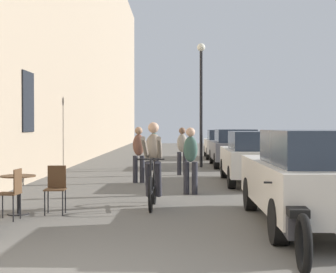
{
  "coord_description": "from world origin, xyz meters",
  "views": [
    {
      "loc": [
        0.95,
        -5.27,
        1.63
      ],
      "look_at": [
        0.7,
        14.32,
        1.24
      ],
      "focal_mm": 55.56,
      "sensor_mm": 36.0,
      "label": 1
    }
  ],
  "objects_px": {
    "cafe_chair_mid_toward_street": "(56,186)",
    "pedestrian_near": "(191,157)",
    "pedestrian_far": "(182,148)",
    "cafe_chair_mid_toward_wall": "(12,190)",
    "parked_car_fourth": "(222,143)",
    "street_lamp": "(201,89)",
    "pedestrian_furthest": "(154,146)",
    "pedestrian_mid": "(139,151)",
    "cafe_table_mid": "(18,186)",
    "parked_motorcycle": "(294,223)",
    "parked_car_second": "(256,156)",
    "cyclist_on_bicycle": "(153,167)",
    "parked_car_third": "(234,147)",
    "parked_car_nearest": "(314,176)"
  },
  "relations": [
    {
      "from": "pedestrian_furthest",
      "to": "parked_motorcycle",
      "type": "height_order",
      "value": "pedestrian_furthest"
    },
    {
      "from": "pedestrian_mid",
      "to": "parked_motorcycle",
      "type": "distance_m",
      "value": 8.75
    },
    {
      "from": "pedestrian_furthest",
      "to": "pedestrian_mid",
      "type": "bearing_deg",
      "value": -93.59
    },
    {
      "from": "cyclist_on_bicycle",
      "to": "pedestrian_furthest",
      "type": "xyz_separation_m",
      "value": [
        -0.33,
        8.7,
        0.09
      ]
    },
    {
      "from": "parked_car_third",
      "to": "parked_car_fourth",
      "type": "distance_m",
      "value": 5.39
    },
    {
      "from": "cafe_chair_mid_toward_wall",
      "to": "cafe_chair_mid_toward_street",
      "type": "bearing_deg",
      "value": 48.34
    },
    {
      "from": "cafe_chair_mid_toward_wall",
      "to": "cyclist_on_bicycle",
      "type": "height_order",
      "value": "cyclist_on_bicycle"
    },
    {
      "from": "cafe_chair_mid_toward_wall",
      "to": "parked_car_fourth",
      "type": "bearing_deg",
      "value": 73.36
    },
    {
      "from": "pedestrian_far",
      "to": "parked_car_fourth",
      "type": "distance_m",
      "value": 9.37
    },
    {
      "from": "pedestrian_mid",
      "to": "pedestrian_far",
      "type": "relative_size",
      "value": 1.01
    },
    {
      "from": "cafe_chair_mid_toward_wall",
      "to": "parked_car_third",
      "type": "distance_m",
      "value": 13.14
    },
    {
      "from": "cafe_chair_mid_toward_street",
      "to": "parked_car_third",
      "type": "xyz_separation_m",
      "value": [
        4.61,
        11.38,
        0.26
      ]
    },
    {
      "from": "cafe_chair_mid_toward_wall",
      "to": "parked_car_nearest",
      "type": "xyz_separation_m",
      "value": [
        5.09,
        -0.48,
        0.3
      ]
    },
    {
      "from": "cafe_table_mid",
      "to": "parked_motorcycle",
      "type": "distance_m",
      "value": 5.32
    },
    {
      "from": "pedestrian_near",
      "to": "parked_motorcycle",
      "type": "xyz_separation_m",
      "value": [
        1.12,
        -5.84,
        -0.49
      ]
    },
    {
      "from": "cafe_table_mid",
      "to": "pedestrian_mid",
      "type": "relative_size",
      "value": 0.45
    },
    {
      "from": "pedestrian_near",
      "to": "pedestrian_furthest",
      "type": "bearing_deg",
      "value": 99.57
    },
    {
      "from": "cafe_chair_mid_toward_street",
      "to": "parked_car_nearest",
      "type": "height_order",
      "value": "parked_car_nearest"
    },
    {
      "from": "pedestrian_near",
      "to": "parked_car_nearest",
      "type": "xyz_separation_m",
      "value": [
        1.9,
        -3.92,
        -0.09
      ]
    },
    {
      "from": "pedestrian_furthest",
      "to": "parked_motorcycle",
      "type": "bearing_deg",
      "value": -79.83
    },
    {
      "from": "cafe_chair_mid_toward_street",
      "to": "cyclist_on_bicycle",
      "type": "xyz_separation_m",
      "value": [
        1.77,
        0.86,
        0.29
      ]
    },
    {
      "from": "cafe_chair_mid_toward_wall",
      "to": "street_lamp",
      "type": "distance_m",
      "value": 12.51
    },
    {
      "from": "pedestrian_far",
      "to": "parked_motorcycle",
      "type": "distance_m",
      "value": 10.81
    },
    {
      "from": "pedestrian_near",
      "to": "parked_car_fourth",
      "type": "distance_m",
      "value": 14.15
    },
    {
      "from": "cyclist_on_bicycle",
      "to": "pedestrian_near",
      "type": "distance_m",
      "value": 2.07
    },
    {
      "from": "street_lamp",
      "to": "parked_car_fourth",
      "type": "distance_m",
      "value": 6.44
    },
    {
      "from": "parked_car_third",
      "to": "parked_car_fourth",
      "type": "bearing_deg",
      "value": 89.96
    },
    {
      "from": "cafe_chair_mid_toward_wall",
      "to": "pedestrian_far",
      "type": "distance_m",
      "value": 8.88
    },
    {
      "from": "parked_motorcycle",
      "to": "cafe_chair_mid_toward_wall",
      "type": "bearing_deg",
      "value": 150.98
    },
    {
      "from": "cafe_table_mid",
      "to": "pedestrian_far",
      "type": "bearing_deg",
      "value": 67.85
    },
    {
      "from": "parked_car_second",
      "to": "pedestrian_far",
      "type": "bearing_deg",
      "value": 129.23
    },
    {
      "from": "cafe_chair_mid_toward_wall",
      "to": "pedestrian_mid",
      "type": "height_order",
      "value": "pedestrian_mid"
    },
    {
      "from": "pedestrian_far",
      "to": "pedestrian_furthest",
      "type": "xyz_separation_m",
      "value": [
        -1.02,
        1.91,
        0.01
      ]
    },
    {
      "from": "cafe_chair_mid_toward_wall",
      "to": "street_lamp",
      "type": "xyz_separation_m",
      "value": [
        3.86,
        11.61,
        2.59
      ]
    },
    {
      "from": "pedestrian_mid",
      "to": "street_lamp",
      "type": "bearing_deg",
      "value": 69.8
    },
    {
      "from": "cafe_table_mid",
      "to": "pedestrian_mid",
      "type": "distance_m",
      "value": 5.68
    },
    {
      "from": "pedestrian_mid",
      "to": "parked_car_second",
      "type": "xyz_separation_m",
      "value": [
        3.34,
        -0.15,
        -0.13
      ]
    },
    {
      "from": "cafe_chair_mid_toward_wall",
      "to": "parked_car_third",
      "type": "bearing_deg",
      "value": 66.63
    },
    {
      "from": "pedestrian_mid",
      "to": "parked_car_third",
      "type": "distance_m",
      "value": 7.0
    },
    {
      "from": "parked_car_second",
      "to": "parked_car_third",
      "type": "relative_size",
      "value": 0.99
    },
    {
      "from": "parked_car_second",
      "to": "cyclist_on_bicycle",
      "type": "bearing_deg",
      "value": -122.63
    },
    {
      "from": "cyclist_on_bicycle",
      "to": "pedestrian_near",
      "type": "xyz_separation_m",
      "value": [
        0.81,
        1.9,
        0.09
      ]
    },
    {
      "from": "street_lamp",
      "to": "pedestrian_furthest",
      "type": "bearing_deg",
      "value": -142.76
    },
    {
      "from": "cafe_chair_mid_toward_street",
      "to": "parked_car_third",
      "type": "relative_size",
      "value": 0.21
    },
    {
      "from": "pedestrian_near",
      "to": "pedestrian_far",
      "type": "distance_m",
      "value": 4.88
    },
    {
      "from": "pedestrian_mid",
      "to": "cafe_chair_mid_toward_wall",
      "type": "bearing_deg",
      "value": -106.64
    },
    {
      "from": "pedestrian_near",
      "to": "pedestrian_furthest",
      "type": "height_order",
      "value": "pedestrian_furthest"
    },
    {
      "from": "cafe_chair_mid_toward_street",
      "to": "pedestrian_near",
      "type": "height_order",
      "value": "pedestrian_near"
    },
    {
      "from": "pedestrian_mid",
      "to": "parked_car_fourth",
      "type": "height_order",
      "value": "pedestrian_mid"
    },
    {
      "from": "cyclist_on_bicycle",
      "to": "cafe_table_mid",
      "type": "bearing_deg",
      "value": -159.12
    }
  ]
}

